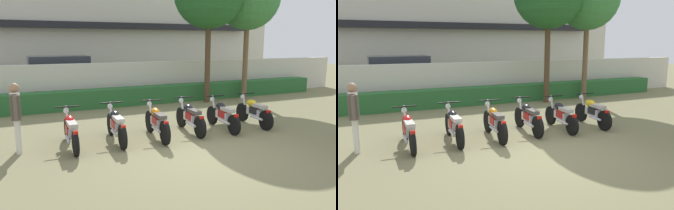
% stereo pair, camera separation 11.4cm
% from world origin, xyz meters
% --- Properties ---
extents(ground, '(60.00, 60.00, 0.00)m').
position_xyz_m(ground, '(0.00, 0.00, 0.00)').
color(ground, olive).
extents(building, '(25.75, 6.50, 6.60)m').
position_xyz_m(building, '(0.00, 16.29, 3.30)').
color(building, beige).
rests_on(building, ground).
extents(compound_wall, '(24.46, 0.30, 1.69)m').
position_xyz_m(compound_wall, '(0.00, 7.29, 0.84)').
color(compound_wall, beige).
rests_on(compound_wall, ground).
extents(hedge_row, '(19.57, 0.70, 0.72)m').
position_xyz_m(hedge_row, '(0.00, 6.59, 0.36)').
color(hedge_row, '#28602D').
rests_on(hedge_row, ground).
extents(parked_car, '(4.53, 2.13, 1.89)m').
position_xyz_m(parked_car, '(-1.84, 10.29, 0.94)').
color(parked_car, black).
rests_on(parked_car, ground).
extents(motorcycle_in_row_0, '(0.60, 1.91, 0.95)m').
position_xyz_m(motorcycle_in_row_0, '(-2.72, 1.88, 0.44)').
color(motorcycle_in_row_0, black).
rests_on(motorcycle_in_row_0, ground).
extents(motorcycle_in_row_1, '(0.60, 1.94, 0.96)m').
position_xyz_m(motorcycle_in_row_1, '(-1.59, 1.89, 0.45)').
color(motorcycle_in_row_1, black).
rests_on(motorcycle_in_row_1, ground).
extents(motorcycle_in_row_2, '(0.60, 1.91, 0.97)m').
position_xyz_m(motorcycle_in_row_2, '(-0.51, 1.76, 0.45)').
color(motorcycle_in_row_2, black).
rests_on(motorcycle_in_row_2, ground).
extents(motorcycle_in_row_3, '(0.60, 1.88, 0.96)m').
position_xyz_m(motorcycle_in_row_3, '(0.57, 1.89, 0.45)').
color(motorcycle_in_row_3, black).
rests_on(motorcycle_in_row_3, ground).
extents(motorcycle_in_row_4, '(0.60, 1.85, 0.94)m').
position_xyz_m(motorcycle_in_row_4, '(1.59, 1.77, 0.44)').
color(motorcycle_in_row_4, black).
rests_on(motorcycle_in_row_4, ground).
extents(motorcycle_in_row_5, '(0.60, 1.80, 0.95)m').
position_xyz_m(motorcycle_in_row_5, '(2.73, 1.77, 0.44)').
color(motorcycle_in_row_5, black).
rests_on(motorcycle_in_row_5, ground).
extents(inspector_person, '(0.22, 0.66, 1.63)m').
position_xyz_m(inspector_person, '(-3.88, 2.01, 0.96)').
color(inspector_person, silver).
rests_on(inspector_person, ground).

